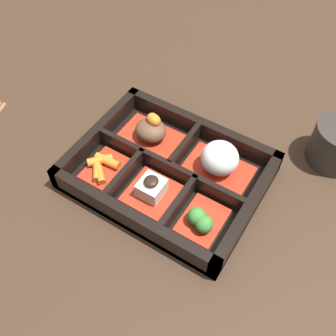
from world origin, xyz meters
TOP-DOWN VIEW (x-y plane):
  - ground_plane at (0.00, 0.00)m, footprint 3.00×3.00m
  - bento_base at (0.00, 0.00)m, footprint 0.27×0.21m
  - bento_rim at (-0.00, -0.00)m, footprint 0.27×0.21m
  - bowl_stew at (-0.06, 0.05)m, footprint 0.10×0.07m
  - bowl_rice at (0.06, 0.04)m, footprint 0.10×0.07m
  - bowl_carrots at (-0.08, -0.04)m, footprint 0.06×0.07m
  - bowl_tofu at (-0.00, -0.04)m, footprint 0.07×0.07m
  - bowl_greens at (0.08, -0.05)m, footprint 0.05×0.07m

SIDE VIEW (x-z plane):
  - ground_plane at x=0.00m, z-range 0.00..0.00m
  - bento_base at x=0.00m, z-range 0.00..0.01m
  - bowl_carrots at x=-0.08m, z-range 0.01..0.03m
  - bento_rim at x=0.00m, z-range 0.00..0.04m
  - bowl_tofu at x=0.00m, z-range 0.00..0.04m
  - bowl_greens at x=0.08m, z-range 0.01..0.04m
  - bowl_stew at x=-0.06m, z-range 0.00..0.05m
  - bowl_rice at x=0.06m, z-range 0.01..0.06m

